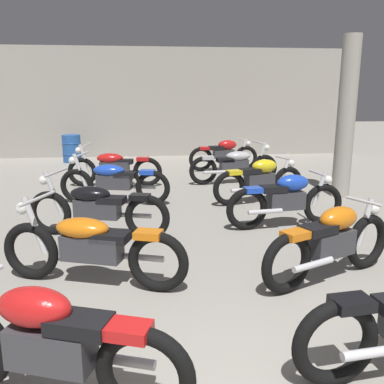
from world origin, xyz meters
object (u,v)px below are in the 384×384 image
(motorcycle_right_row_5, at_px, (224,154))
(motorcycle_left_row_0, at_px, (50,343))
(motorcycle_left_row_4, at_px, (114,167))
(motorcycle_right_row_2, at_px, (287,199))
(motorcycle_right_row_1, at_px, (331,241))
(oil_drum, at_px, (72,148))
(support_pillar, at_px, (346,118))
(motorcycle_left_row_3, at_px, (114,181))
(motorcycle_left_row_1, at_px, (91,246))
(motorcycle_left_row_2, at_px, (97,207))
(motorcycle_right_row_4, at_px, (235,165))
(motorcycle_right_row_3, at_px, (260,179))

(motorcycle_right_row_5, bearing_deg, motorcycle_left_row_0, -107.70)
(motorcycle_left_row_4, distance_m, motorcycle_right_row_2, 4.47)
(motorcycle_right_row_1, bearing_deg, oil_drum, 115.79)
(support_pillar, distance_m, motorcycle_left_row_4, 5.10)
(motorcycle_right_row_1, bearing_deg, motorcycle_left_row_3, 125.97)
(motorcycle_left_row_4, height_order, motorcycle_right_row_5, motorcycle_left_row_4)
(motorcycle_left_row_4, height_order, oil_drum, motorcycle_left_row_4)
(oil_drum, bearing_deg, support_pillar, -39.62)
(motorcycle_left_row_1, distance_m, motorcycle_left_row_2, 1.63)
(motorcycle_left_row_0, distance_m, oil_drum, 10.87)
(motorcycle_right_row_1, bearing_deg, motorcycle_left_row_1, 176.72)
(motorcycle_left_row_3, xyz_separation_m, motorcycle_right_row_5, (2.77, 3.36, 0.01))
(motorcycle_left_row_4, distance_m, oil_drum, 4.07)
(motorcycle_right_row_4, bearing_deg, oil_drum, 139.65)
(motorcycle_right_row_1, xyz_separation_m, motorcycle_right_row_3, (0.13, 3.50, 0.00))
(motorcycle_right_row_5, bearing_deg, support_pillar, -60.20)
(motorcycle_left_row_0, relative_size, motorcycle_right_row_1, 1.03)
(motorcycle_right_row_3, bearing_deg, motorcycle_right_row_2, -89.81)
(motorcycle_left_row_1, bearing_deg, oil_drum, 100.84)
(motorcycle_left_row_0, xyz_separation_m, motorcycle_right_row_3, (2.84, 5.19, 0.00))
(motorcycle_left_row_0, height_order, oil_drum, motorcycle_left_row_0)
(motorcycle_left_row_2, distance_m, motorcycle_right_row_2, 2.93)
(motorcycle_right_row_1, height_order, motorcycle_right_row_3, same)
(motorcycle_left_row_0, bearing_deg, motorcycle_left_row_3, 89.81)
(motorcycle_right_row_5, bearing_deg, motorcycle_left_row_2, -118.55)
(support_pillar, relative_size, motorcycle_right_row_5, 1.62)
(motorcycle_left_row_0, relative_size, motorcycle_left_row_2, 0.89)
(motorcycle_left_row_0, bearing_deg, support_pillar, 49.83)
(motorcycle_right_row_5, height_order, oil_drum, motorcycle_right_row_5)
(motorcycle_left_row_1, xyz_separation_m, oil_drum, (-1.71, 8.90, -0.03))
(motorcycle_right_row_2, relative_size, oil_drum, 2.32)
(motorcycle_left_row_0, bearing_deg, motorcycle_left_row_4, 90.73)
(motorcycle_left_row_0, bearing_deg, motorcycle_right_row_3, 61.31)
(motorcycle_right_row_2, bearing_deg, motorcycle_right_row_3, 90.19)
(motorcycle_right_row_1, relative_size, motorcycle_right_row_4, 0.85)
(motorcycle_left_row_4, xyz_separation_m, motorcycle_right_row_1, (2.79, -5.31, 0.01))
(motorcycle_right_row_3, bearing_deg, motorcycle_left_row_4, 148.33)
(motorcycle_right_row_1, height_order, motorcycle_right_row_2, same)
(support_pillar, xyz_separation_m, motorcycle_left_row_3, (-4.63, -0.12, -1.15))
(motorcycle_left_row_2, relative_size, oil_drum, 2.50)
(motorcycle_left_row_0, distance_m, motorcycle_left_row_1, 1.84)
(motorcycle_left_row_1, relative_size, motorcycle_left_row_4, 0.97)
(support_pillar, relative_size, oil_drum, 3.76)
(motorcycle_left_row_2, distance_m, motorcycle_left_row_4, 3.53)
(motorcycle_left_row_2, distance_m, motorcycle_right_row_3, 3.40)
(motorcycle_left_row_0, relative_size, motorcycle_right_row_2, 0.96)
(motorcycle_right_row_1, height_order, motorcycle_right_row_5, same)
(motorcycle_right_row_1, bearing_deg, support_pillar, 63.05)
(motorcycle_left_row_0, relative_size, motorcycle_right_row_4, 0.87)
(motorcycle_left_row_3, bearing_deg, motorcycle_right_row_2, -32.03)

